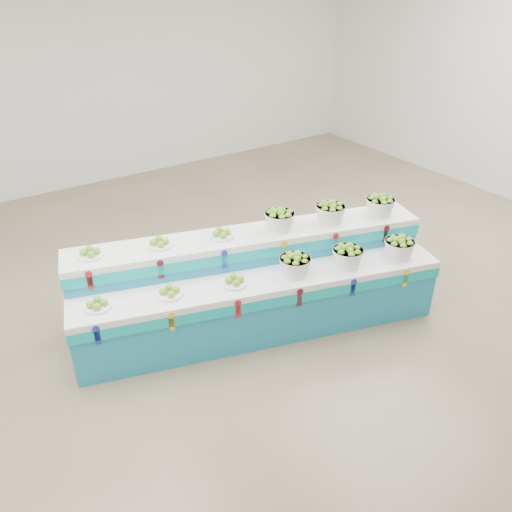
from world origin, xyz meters
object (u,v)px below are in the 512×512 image
basket_lower_left (295,264)px  basket_upper_right (380,205)px  display_stand (256,284)px  plate_upper_mid (159,242)px

basket_lower_left → basket_upper_right: size_ratio=1.00×
basket_upper_right → display_stand: bearing=172.7°
plate_upper_mid → display_stand: bearing=-30.3°
display_stand → basket_lower_left: size_ratio=11.88×
display_stand → plate_upper_mid: (-0.87, 0.51, 0.56)m
basket_upper_right → basket_lower_left: bearing=-174.5°
plate_upper_mid → basket_upper_right: bearing=-16.1°
display_stand → basket_lower_left: (0.27, -0.33, 0.33)m
display_stand → basket_upper_right: (1.60, -0.21, 0.63)m
display_stand → plate_upper_mid: size_ratio=15.29×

